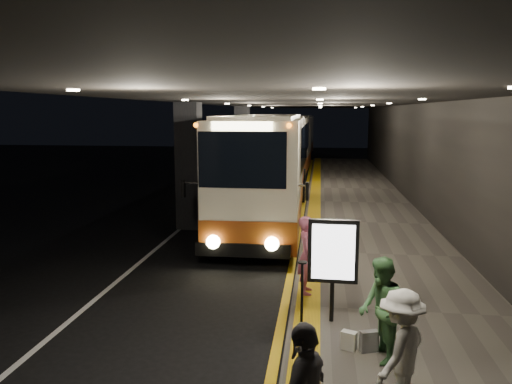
# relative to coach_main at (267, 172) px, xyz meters

# --- Properties ---
(ground) EXTENTS (90.00, 90.00, 0.00)m
(ground) POSITION_rel_coach_main_xyz_m (-1.10, -5.44, -1.85)
(ground) COLOR black
(lane_line_white) EXTENTS (0.12, 50.00, 0.01)m
(lane_line_white) POSITION_rel_coach_main_xyz_m (-2.90, -0.44, -1.84)
(lane_line_white) COLOR silver
(lane_line_white) RESTS_ON ground
(kerb_stripe_yellow) EXTENTS (0.18, 50.00, 0.01)m
(kerb_stripe_yellow) POSITION_rel_coach_main_xyz_m (1.25, -0.44, -1.84)
(kerb_stripe_yellow) COLOR gold
(kerb_stripe_yellow) RESTS_ON ground
(sidewalk) EXTENTS (4.50, 50.00, 0.15)m
(sidewalk) POSITION_rel_coach_main_xyz_m (3.65, -0.44, -1.77)
(sidewalk) COLOR #514C44
(sidewalk) RESTS_ON ground
(tactile_strip) EXTENTS (0.50, 50.00, 0.01)m
(tactile_strip) POSITION_rel_coach_main_xyz_m (1.75, -0.44, -1.69)
(tactile_strip) COLOR gold
(tactile_strip) RESTS_ON sidewalk
(terminal_wall) EXTENTS (0.10, 50.00, 6.00)m
(terminal_wall) POSITION_rel_coach_main_xyz_m (5.90, -0.44, 1.15)
(terminal_wall) COLOR black
(terminal_wall) RESTS_ON ground
(support_columns) EXTENTS (0.80, 24.80, 4.40)m
(support_columns) POSITION_rel_coach_main_xyz_m (-2.60, -1.44, 0.35)
(support_columns) COLOR black
(support_columns) RESTS_ON ground
(canopy) EXTENTS (9.00, 50.00, 0.40)m
(canopy) POSITION_rel_coach_main_xyz_m (1.40, -0.44, 2.75)
(canopy) COLOR black
(canopy) RESTS_ON support_columns
(coach_main) EXTENTS (2.80, 12.41, 3.85)m
(coach_main) POSITION_rel_coach_main_xyz_m (0.00, 0.00, 0.00)
(coach_main) COLOR beige
(coach_main) RESTS_ON ground
(coach_second) EXTENTS (2.72, 11.89, 3.72)m
(coach_second) POSITION_rel_coach_main_xyz_m (-0.09, 12.78, -0.06)
(coach_second) COLOR beige
(coach_second) RESTS_ON ground
(coach_third) EXTENTS (3.02, 11.83, 3.68)m
(coach_third) POSITION_rel_coach_main_xyz_m (-0.25, 24.53, -0.08)
(coach_third) COLOR beige
(coach_third) RESTS_ON ground
(passenger_boarding) EXTENTS (0.43, 0.64, 1.71)m
(passenger_boarding) POSITION_rel_coach_main_xyz_m (1.70, -7.83, -0.84)
(passenger_boarding) COLOR #CF6181
(passenger_boarding) RESTS_ON sidewalk
(passenger_waiting_green) EXTENTS (0.66, 0.90, 1.68)m
(passenger_waiting_green) POSITION_rel_coach_main_xyz_m (2.93, -10.68, -0.86)
(passenger_waiting_green) COLOR #437944
(passenger_waiting_green) RESTS_ON sidewalk
(passenger_waiting_white) EXTENTS (1.00, 1.17, 1.65)m
(passenger_waiting_white) POSITION_rel_coach_main_xyz_m (3.03, -12.01, -0.87)
(passenger_waiting_white) COLOR silver
(passenger_waiting_white) RESTS_ON sidewalk
(bag_polka) EXTENTS (0.32, 0.22, 0.36)m
(bag_polka) POSITION_rel_coach_main_xyz_m (2.79, -10.43, -1.52)
(bag_polka) COLOR black
(bag_polka) RESTS_ON sidewalk
(bag_plain) EXTENTS (0.29, 0.23, 0.31)m
(bag_plain) POSITION_rel_coach_main_xyz_m (2.47, -10.39, -1.54)
(bag_plain) COLOR beige
(bag_plain) RESTS_ON sidewalk
(info_sign) EXTENTS (0.93, 0.15, 1.97)m
(info_sign) POSITION_rel_coach_main_xyz_m (2.21, -9.27, -0.37)
(info_sign) COLOR black
(info_sign) RESTS_ON sidewalk
(stanchion_post) EXTENTS (0.05, 0.05, 1.18)m
(stanchion_post) POSITION_rel_coach_main_xyz_m (1.65, -9.42, -1.11)
(stanchion_post) COLOR black
(stanchion_post) RESTS_ON sidewalk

